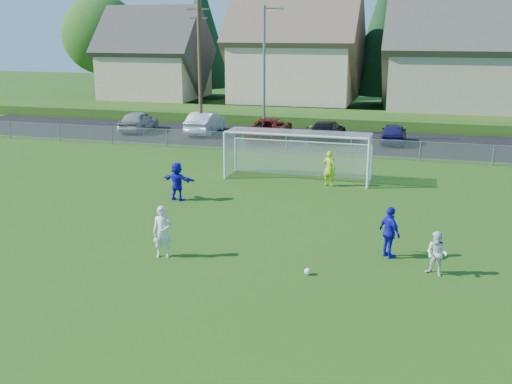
{
  "coord_description": "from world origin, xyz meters",
  "views": [
    {
      "loc": [
        6.07,
        -13.55,
        7.56
      ],
      "look_at": [
        0.0,
        8.0,
        1.4
      ],
      "focal_mm": 42.0,
      "sensor_mm": 36.0,
      "label": 1
    }
  ],
  "objects_px": {
    "player_white_a": "(162,232)",
    "goalkeeper": "(329,168)",
    "player_blue_b": "(177,181)",
    "car_a": "(138,121)",
    "player_white_b": "(437,254)",
    "car_c": "(269,128)",
    "player_blue_a": "(390,232)",
    "car_e": "(394,133)",
    "soccer_ball": "(308,271)",
    "car_b": "(206,123)",
    "car_d": "(327,131)",
    "soccer_goal": "(299,148)"
  },
  "relations": [
    {
      "from": "car_b",
      "to": "goalkeeper",
      "type": "bearing_deg",
      "value": 130.12
    },
    {
      "from": "car_e",
      "to": "goalkeeper",
      "type": "bearing_deg",
      "value": 78.14
    },
    {
      "from": "player_blue_a",
      "to": "player_white_a",
      "type": "bearing_deg",
      "value": 65.95
    },
    {
      "from": "soccer_ball",
      "to": "car_a",
      "type": "height_order",
      "value": "car_a"
    },
    {
      "from": "player_white_b",
      "to": "car_c",
      "type": "height_order",
      "value": "car_c"
    },
    {
      "from": "soccer_ball",
      "to": "car_b",
      "type": "height_order",
      "value": "car_b"
    },
    {
      "from": "car_b",
      "to": "car_e",
      "type": "bearing_deg",
      "value": 177.77
    },
    {
      "from": "soccer_ball",
      "to": "soccer_goal",
      "type": "distance_m",
      "value": 12.65
    },
    {
      "from": "player_blue_a",
      "to": "car_e",
      "type": "height_order",
      "value": "player_blue_a"
    },
    {
      "from": "soccer_ball",
      "to": "car_c",
      "type": "height_order",
      "value": "car_c"
    },
    {
      "from": "car_c",
      "to": "soccer_goal",
      "type": "xyz_separation_m",
      "value": [
        4.26,
        -10.53,
        0.86
      ]
    },
    {
      "from": "player_white_b",
      "to": "car_e",
      "type": "xyz_separation_m",
      "value": [
        -2.58,
        22.52,
        -0.03
      ]
    },
    {
      "from": "car_b",
      "to": "car_a",
      "type": "bearing_deg",
      "value": 3.23
    },
    {
      "from": "player_blue_a",
      "to": "car_c",
      "type": "height_order",
      "value": "player_blue_a"
    },
    {
      "from": "player_white_a",
      "to": "car_a",
      "type": "height_order",
      "value": "player_white_a"
    },
    {
      "from": "player_white_a",
      "to": "player_white_b",
      "type": "xyz_separation_m",
      "value": [
        8.94,
        0.89,
        -0.18
      ]
    },
    {
      "from": "player_blue_a",
      "to": "car_b",
      "type": "height_order",
      "value": "player_blue_a"
    },
    {
      "from": "player_white_b",
      "to": "car_e",
      "type": "height_order",
      "value": "player_white_b"
    },
    {
      "from": "player_blue_a",
      "to": "car_a",
      "type": "height_order",
      "value": "player_blue_a"
    },
    {
      "from": "player_blue_b",
      "to": "goalkeeper",
      "type": "bearing_deg",
      "value": -134.19
    },
    {
      "from": "goalkeeper",
      "to": "car_c",
      "type": "xyz_separation_m",
      "value": [
        -6.04,
        11.6,
        -0.12
      ]
    },
    {
      "from": "goalkeeper",
      "to": "player_white_b",
      "type": "bearing_deg",
      "value": 130.19
    },
    {
      "from": "player_blue_b",
      "to": "player_white_b",
      "type": "bearing_deg",
      "value": 163.81
    },
    {
      "from": "car_d",
      "to": "car_c",
      "type": "bearing_deg",
      "value": 8.79
    },
    {
      "from": "car_a",
      "to": "player_white_b",
      "type": "bearing_deg",
      "value": 129.36
    },
    {
      "from": "player_white_a",
      "to": "goalkeeper",
      "type": "height_order",
      "value": "player_white_a"
    },
    {
      "from": "soccer_ball",
      "to": "goalkeeper",
      "type": "height_order",
      "value": "goalkeeper"
    },
    {
      "from": "player_blue_b",
      "to": "car_a",
      "type": "distance_m",
      "value": 19.44
    },
    {
      "from": "player_blue_b",
      "to": "car_c",
      "type": "relative_size",
      "value": 0.31
    },
    {
      "from": "goalkeeper",
      "to": "car_d",
      "type": "xyz_separation_m",
      "value": [
        -2.08,
        12.04,
        -0.18
      ]
    },
    {
      "from": "soccer_ball",
      "to": "car_d",
      "type": "height_order",
      "value": "car_d"
    },
    {
      "from": "soccer_ball",
      "to": "car_c",
      "type": "distance_m",
      "value": 23.86
    },
    {
      "from": "player_white_a",
      "to": "goalkeeper",
      "type": "bearing_deg",
      "value": 56.19
    },
    {
      "from": "player_white_a",
      "to": "soccer_ball",
      "type": "bearing_deg",
      "value": -16.06
    },
    {
      "from": "car_d",
      "to": "car_e",
      "type": "bearing_deg",
      "value": -172.37
    },
    {
      "from": "car_c",
      "to": "soccer_goal",
      "type": "height_order",
      "value": "soccer_goal"
    },
    {
      "from": "soccer_ball",
      "to": "soccer_goal",
      "type": "bearing_deg",
      "value": 103.25
    },
    {
      "from": "car_b",
      "to": "car_c",
      "type": "xyz_separation_m",
      "value": [
        5.13,
        -1.04,
        -0.03
      ]
    },
    {
      "from": "car_d",
      "to": "player_white_a",
      "type": "bearing_deg",
      "value": 87.95
    },
    {
      "from": "player_white_a",
      "to": "player_blue_b",
      "type": "distance_m",
      "value": 7.02
    },
    {
      "from": "car_c",
      "to": "car_e",
      "type": "distance_m",
      "value": 8.49
    },
    {
      "from": "player_white_a",
      "to": "car_a",
      "type": "xyz_separation_m",
      "value": [
        -12.46,
        23.2,
        -0.12
      ]
    },
    {
      "from": "player_blue_b",
      "to": "car_e",
      "type": "bearing_deg",
      "value": -106.27
    },
    {
      "from": "player_blue_a",
      "to": "goalkeeper",
      "type": "xyz_separation_m",
      "value": [
        -3.46,
        8.92,
        -0.0
      ]
    },
    {
      "from": "player_blue_b",
      "to": "car_a",
      "type": "relative_size",
      "value": 0.38
    },
    {
      "from": "soccer_ball",
      "to": "player_blue_a",
      "type": "relative_size",
      "value": 0.12
    },
    {
      "from": "player_white_b",
      "to": "player_blue_b",
      "type": "xyz_separation_m",
      "value": [
        -11.21,
        5.75,
        0.16
      ]
    },
    {
      "from": "soccer_ball",
      "to": "car_a",
      "type": "distance_m",
      "value": 29.21
    },
    {
      "from": "player_white_a",
      "to": "car_e",
      "type": "relative_size",
      "value": 0.44
    },
    {
      "from": "player_white_a",
      "to": "car_c",
      "type": "relative_size",
      "value": 0.32
    }
  ]
}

